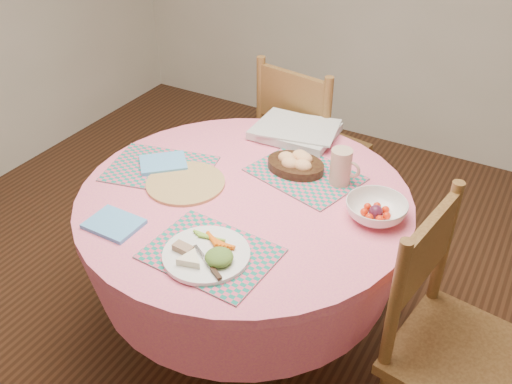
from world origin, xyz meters
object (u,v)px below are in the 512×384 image
chair_back (307,147)px  wicker_trivet (186,183)px  dining_table (245,236)px  chair_right (450,340)px  fruit_bowl (376,210)px  dinner_plate (207,254)px  latte_mug (341,167)px  bread_bowl (296,163)px

chair_back → wicker_trivet: 0.91m
dining_table → chair_right: chair_right is taller
chair_back → fruit_bowl: bearing=138.9°
fruit_bowl → wicker_trivet: bearing=-167.5°
dinner_plate → dining_table: bearing=102.4°
wicker_trivet → latte_mug: latte_mug is taller
chair_back → dinner_plate: chair_back is taller
dinner_plate → chair_right: bearing=21.2°
dining_table → chair_back: size_ratio=1.26×
dining_table → latte_mug: size_ratio=8.81×
chair_back → wicker_trivet: bearing=92.2°
chair_right → latte_mug: bearing=67.8°
bread_bowl → chair_right: bearing=-23.9°
chair_back → latte_mug: bearing=134.1°
chair_back → dinner_plate: (0.20, -1.18, 0.26)m
dining_table → dinner_plate: 0.43m
latte_mug → fruit_bowl: size_ratio=0.54×
latte_mug → fruit_bowl: (0.19, -0.14, -0.04)m
chair_back → bread_bowl: (0.21, -0.57, 0.27)m
dining_table → wicker_trivet: (-0.23, -0.05, 0.20)m
bread_bowl → chair_back: bearing=110.2°
bread_bowl → latte_mug: 0.19m
dinner_plate → bread_bowl: bread_bowl is taller
wicker_trivet → latte_mug: (0.51, 0.29, 0.07)m
wicker_trivet → fruit_bowl: 0.71m
dining_table → chair_right: size_ratio=1.28×
chair_right → dinner_plate: chair_right is taller
chair_back → fruit_bowl: (0.59, -0.71, 0.27)m
dining_table → chair_back: chair_back is taller
chair_right → chair_back: (-0.94, 0.90, 0.01)m
dining_table → wicker_trivet: size_ratio=4.13×
chair_right → dinner_plate: size_ratio=3.45×
chair_right → latte_mug: chair_right is taller
dining_table → latte_mug: 0.46m
chair_right → fruit_bowl: size_ratio=3.67×
chair_back → fruit_bowl: 0.96m
wicker_trivet → latte_mug: 0.59m
dinner_plate → fruit_bowl: 0.61m
latte_mug → chair_right: bearing=-30.7°
latte_mug → dining_table: bearing=-138.9°
dinner_plate → fruit_bowl: size_ratio=1.07×
dining_table → dinner_plate: dinner_plate is taller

